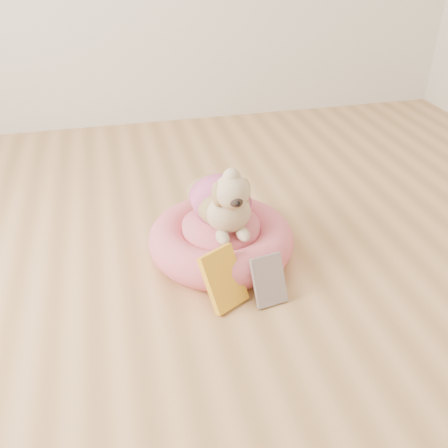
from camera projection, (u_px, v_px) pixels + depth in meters
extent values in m
plane|color=#AC7C47|center=(246.00, 394.00, 1.44)|extent=(4.50, 4.50, 0.00)
cylinder|color=#D9555F|center=(221.00, 245.00, 2.00)|extent=(0.42, 0.42, 0.09)
torus|color=#D9555F|center=(221.00, 239.00, 1.99)|extent=(0.58, 0.58, 0.15)
cylinder|color=#D9555F|center=(221.00, 231.00, 1.97)|extent=(0.31, 0.31, 0.08)
cube|color=yellow|center=(224.00, 279.00, 1.73)|extent=(0.18, 0.17, 0.20)
cube|color=white|center=(269.00, 280.00, 1.75)|extent=(0.13, 0.11, 0.17)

